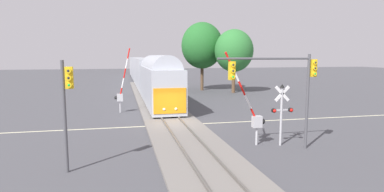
% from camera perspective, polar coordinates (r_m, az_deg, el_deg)
% --- Properties ---
extents(ground_plane, '(220.00, 220.00, 0.00)m').
position_cam_1_polar(ground_plane, '(25.41, -3.33, -5.18)').
color(ground_plane, '#47474C').
extents(road_centre_stripe, '(44.00, 0.20, 0.01)m').
position_cam_1_polar(road_centre_stripe, '(25.41, -3.33, -5.17)').
color(road_centre_stripe, beige).
rests_on(road_centre_stripe, ground).
extents(railway_track, '(4.40, 80.00, 0.32)m').
position_cam_1_polar(railway_track, '(25.39, -3.33, -4.97)').
color(railway_track, slate).
rests_on(railway_track, ground).
extents(commuter_train, '(3.04, 65.35, 5.16)m').
position_cam_1_polar(commuter_train, '(57.15, -8.56, 4.42)').
color(commuter_train, '#B2B7C1').
rests_on(commuter_train, railway_track).
extents(crossing_gate_near, '(2.65, 0.40, 5.67)m').
position_cam_1_polar(crossing_gate_near, '(19.81, 10.98, -3.26)').
color(crossing_gate_near, '#B7B7BC').
rests_on(crossing_gate_near, ground).
extents(crossing_signal_mast, '(1.36, 0.44, 3.76)m').
position_cam_1_polar(crossing_signal_mast, '(20.01, 15.66, -2.11)').
color(crossing_signal_mast, '#B2B2B7').
rests_on(crossing_signal_mast, ground).
extents(crossing_gate_far, '(1.62, 0.40, 6.14)m').
position_cam_1_polar(crossing_gate_far, '(31.35, -12.58, 0.66)').
color(crossing_gate_far, '#B7B7BC').
rests_on(crossing_gate_far, ground).
extents(traffic_signal_near_right, '(5.91, 0.38, 5.53)m').
position_cam_1_polar(traffic_signal_near_right, '(18.78, 15.82, 3.17)').
color(traffic_signal_near_right, '#4C4C51').
rests_on(traffic_signal_near_right, ground).
extents(traffic_signal_near_left, '(0.53, 0.38, 5.25)m').
position_cam_1_polar(traffic_signal_near_left, '(15.73, -21.34, -0.34)').
color(traffic_signal_near_left, '#4C4C51').
rests_on(traffic_signal_near_left, ground).
extents(oak_far_right, '(5.60, 5.60, 9.20)m').
position_cam_1_polar(oak_far_right, '(47.21, 7.46, 7.97)').
color(oak_far_right, brown).
rests_on(oak_far_right, ground).
extents(elm_centre_background, '(6.42, 6.42, 10.54)m').
position_cam_1_polar(elm_centre_background, '(50.27, 1.81, 8.94)').
color(elm_centre_background, brown).
rests_on(elm_centre_background, ground).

